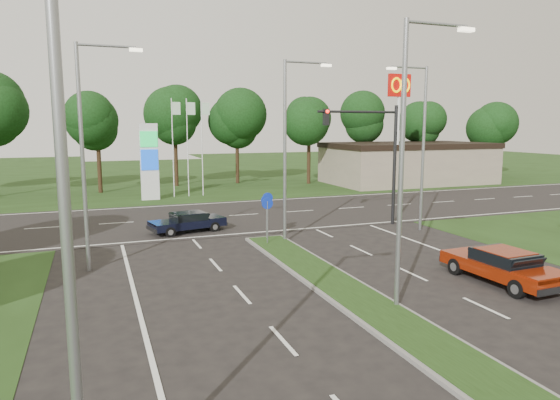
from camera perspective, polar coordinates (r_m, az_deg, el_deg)
name	(u,v)px	position (r m, az deg, el deg)	size (l,w,h in m)	color
verge_far	(164,173)	(62.89, -13.07, 2.97)	(160.00, 50.00, 0.02)	#1B3110
cross_road	(229,216)	(32.66, -5.84, -1.83)	(160.00, 12.00, 0.02)	black
median_kerb	(412,334)	(14.91, 14.89, -14.62)	(2.00, 26.00, 0.12)	slate
commercial_building	(408,163)	(52.71, 14.39, 4.08)	(16.00, 9.00, 4.00)	gray
streetlight_median_near	(407,151)	(15.97, 14.35, 5.50)	(2.53, 0.22, 9.00)	gray
streetlight_median_far	(289,141)	(24.83, 0.99, 6.75)	(2.53, 0.22, 9.00)	gray
streetlight_left_near	(80,184)	(7.13, -21.92, 1.70)	(2.53, 0.22, 9.00)	gray
streetlight_left_far	(87,145)	(21.10, -21.16, 5.86)	(2.53, 0.22, 9.00)	gray
streetlight_right_far	(421,140)	(28.63, 15.77, 6.67)	(2.53, 0.22, 9.00)	gray
traffic_signal	(376,146)	(29.41, 10.88, 6.05)	(5.10, 0.42, 7.00)	black
median_signs	(267,208)	(25.19, -1.48, -0.92)	(1.16, 1.76, 2.38)	gray
gas_pylon	(152,160)	(40.45, -14.42, 4.50)	(5.80, 1.26, 8.00)	silver
mcdonalds_sign	(399,101)	(47.03, 13.44, 10.90)	(2.20, 0.47, 10.40)	silver
treeline_far	(185,115)	(47.74, -10.80, 9.56)	(6.00, 6.00, 9.90)	black
red_sedan	(503,265)	(20.51, 24.10, -6.82)	(2.08, 4.69, 1.27)	maroon
navy_sedan	(188,222)	(28.00, -10.49, -2.44)	(4.26, 2.45, 1.10)	black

